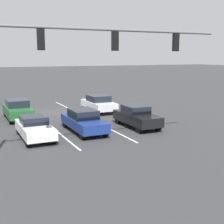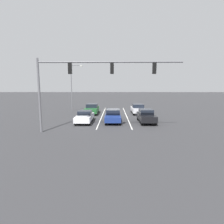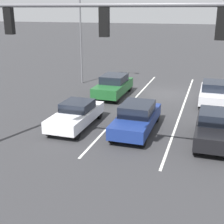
% 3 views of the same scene
% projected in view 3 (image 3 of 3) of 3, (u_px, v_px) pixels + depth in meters
% --- Properties ---
extents(ground_plane, '(240.00, 240.00, 0.00)m').
position_uv_depth(ground_plane, '(163.00, 94.00, 23.82)').
color(ground_plane, '#333335').
extents(lane_stripe_left_divider, '(0.12, 17.93, 0.01)m').
position_uv_depth(lane_stripe_left_divider, '(183.00, 107.00, 20.62)').
color(lane_stripe_left_divider, silver).
rests_on(lane_stripe_left_divider, ground_plane).
extents(lane_stripe_center_divider, '(0.12, 17.93, 0.01)m').
position_uv_depth(lane_stripe_center_divider, '(131.00, 103.00, 21.65)').
color(lane_stripe_center_divider, silver).
rests_on(lane_stripe_center_divider, ground_plane).
extents(car_black_leftlane_front, '(1.72, 4.34, 1.55)m').
position_uv_depth(car_black_leftlane_front, '(214.00, 127.00, 14.98)').
color(car_black_leftlane_front, black).
rests_on(car_black_leftlane_front, ground_plane).
extents(car_white_rightlane_front, '(1.73, 4.38, 1.38)m').
position_uv_depth(car_white_rightlane_front, '(76.00, 114.00, 17.09)').
color(car_white_rightlane_front, silver).
rests_on(car_white_rightlane_front, ground_plane).
extents(car_navy_midlane_front, '(1.79, 4.74, 1.52)m').
position_uv_depth(car_navy_midlane_front, '(137.00, 117.00, 16.38)').
color(car_navy_midlane_front, navy).
rests_on(car_navy_midlane_front, ground_plane).
extents(car_silver_leftlane_second, '(1.89, 4.35, 1.52)m').
position_uv_depth(car_silver_leftlane_second, '(215.00, 92.00, 21.19)').
color(car_silver_leftlane_second, silver).
rests_on(car_silver_leftlane_second, ground_plane).
extents(car_darkgreen_rightlane_second, '(1.87, 4.57, 1.57)m').
position_uv_depth(car_darkgreen_rightlane_second, '(113.00, 85.00, 23.10)').
color(car_darkgreen_rightlane_second, '#1E5928').
rests_on(car_darkgreen_rightlane_second, ground_plane).
extents(traffic_signal_gantry, '(12.83, 0.37, 6.67)m').
position_uv_depth(traffic_signal_gantry, '(45.00, 40.00, 11.27)').
color(traffic_signal_gantry, slate).
rests_on(traffic_signal_gantry, ground_plane).
extents(street_lamp_right_shoulder, '(2.06, 0.24, 7.94)m').
position_uv_depth(street_lamp_right_shoulder, '(83.00, 29.00, 25.85)').
color(street_lamp_right_shoulder, slate).
rests_on(street_lamp_right_shoulder, ground_plane).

